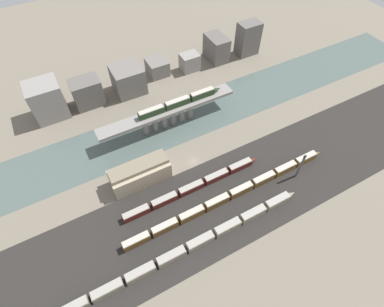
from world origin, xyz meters
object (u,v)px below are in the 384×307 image
train_yard_far (194,187)px  signal_tower (300,166)px  train_yard_mid (231,195)px  warehouse_building (140,173)px  train_yard_near (189,247)px  train_on_bridge (180,102)px

train_yard_far → signal_tower: 46.43m
train_yard_mid → signal_tower: bearing=-8.1°
warehouse_building → train_yard_near: bearing=-83.9°
train_yard_mid → train_yard_far: 16.17m
train_yard_far → warehouse_building: bearing=140.0°
train_on_bridge → train_yard_far: 43.79m
train_yard_mid → train_yard_far: (-11.78, 11.08, -0.30)m
train_on_bridge → train_yard_far: (-14.02, -40.10, -10.63)m
warehouse_building → signal_tower: signal_tower is taller
train_on_bridge → train_yard_far: bearing=-109.3°
train_yard_mid → signal_tower: signal_tower is taller
train_on_bridge → signal_tower: 63.14m
warehouse_building → train_on_bridge: bearing=37.5°
train_yard_near → warehouse_building: size_ratio=3.88×
train_on_bridge → warehouse_building: (-32.29, -24.75, -7.30)m
train_yard_mid → train_yard_far: size_ratio=1.49×
signal_tower → train_yard_mid: bearing=171.9°
train_on_bridge → train_yard_mid: bearing=-92.5°
train_yard_near → signal_tower: bearing=6.9°
train_yard_near → warehouse_building: warehouse_building is taller
train_on_bridge → signal_tower: signal_tower is taller
train_yard_far → warehouse_building: size_ratio=2.54×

